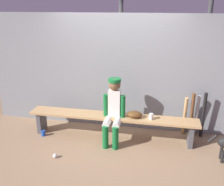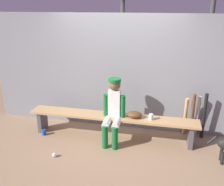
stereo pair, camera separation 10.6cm
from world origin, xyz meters
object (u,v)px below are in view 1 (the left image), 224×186
Objects in this scene: baseball_glove at (135,114)px; cup_on_bench at (151,117)px; bat_wood_tan at (185,116)px; bat_aluminum_silver at (197,115)px; baseball at (55,156)px; cup_on_ground at (43,133)px; bat_aluminum_black at (203,115)px; bat_wood_dark at (192,115)px; player_seated at (113,109)px; dugout_bench at (112,120)px.

baseball_glove is 0.30m from cup_on_bench.
bat_aluminum_silver is (0.23, 0.06, 0.01)m from bat_wood_tan.
bat_wood_tan is 11.33× the size of baseball.
bat_aluminum_silver is 3.00m from cup_on_ground.
bat_aluminum_black is (0.11, -0.06, 0.04)m from bat_aluminum_silver.
cup_on_ground is at bearing -168.84° from bat_wood_dark.
baseball is at bearing -151.83° from bat_aluminum_silver.
bat_wood_tan is 1.00× the size of bat_aluminum_silver.
player_seated is at bearing -161.02° from bat_aluminum_silver.
baseball is (-1.23, -0.86, -0.49)m from baseball_glove.
cup_on_bench is at bearing 4.79° from cup_on_ground.
dugout_bench is 1.52m from bat_wood_dark.
cup_on_ground is (-0.53, 0.67, 0.02)m from baseball.
bat_wood_dark is 12.39× the size of baseball.
bat_wood_tan is 0.13m from bat_wood_dark.
baseball_glove reaches higher than dugout_bench.
bat_aluminum_silver is at bearing 19.82° from baseball_glove.
player_seated is 10.85× the size of cup_on_bench.
dugout_bench is 1.40m from bat_wood_tan.
dugout_bench is 3.81× the size of bat_wood_tan.
bat_wood_tan is 0.34m from bat_aluminum_black.
dugout_bench is at bearing 180.00° from baseball_glove.
bat_wood_dark reaches higher than bat_aluminum_silver.
player_seated reaches higher than baseball.
bat_aluminum_silver reaches higher than cup_on_ground.
bat_aluminum_silver is at bearing 150.73° from bat_aluminum_black.
player_seated is 1.52m from bat_wood_dark.
bat_wood_tan is at bearing 31.31° from cup_on_bench.
bat_wood_tan is 0.91× the size of bat_wood_dark.
player_seated reaches higher than bat_aluminum_black.
bat_wood_tan is 2.51m from baseball.
player_seated is at bearing 3.49° from cup_on_ground.
baseball_glove is at bearing -161.16° from bat_wood_dark.
baseball_glove is at bearing 16.37° from player_seated.
bat_wood_tan reaches higher than baseball.
bat_aluminum_silver is at bearing 27.26° from cup_on_bench.
cup_on_bench is (2.06, 0.17, 0.47)m from cup_on_ground.
bat_wood_tan reaches higher than dugout_bench.
baseball is 0.67× the size of cup_on_bench.
baseball is at bearing -138.69° from player_seated.
bat_wood_dark is at bearing 13.67° from dugout_bench.
dugout_bench is 0.74m from cup_on_bench.
cup_on_bench is (0.73, -0.02, 0.14)m from dugout_bench.
bat_aluminum_black is 3.10m from cup_on_ground.
baseball_glove reaches higher than baseball.
baseball is 0.85m from cup_on_ground.
bat_wood_tan reaches higher than cup_on_ground.
dugout_bench is at bearing -165.21° from bat_wood_tan.
cup_on_ground is 1.00× the size of cup_on_bench.
baseball is at bearing -150.56° from bat_wood_tan.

